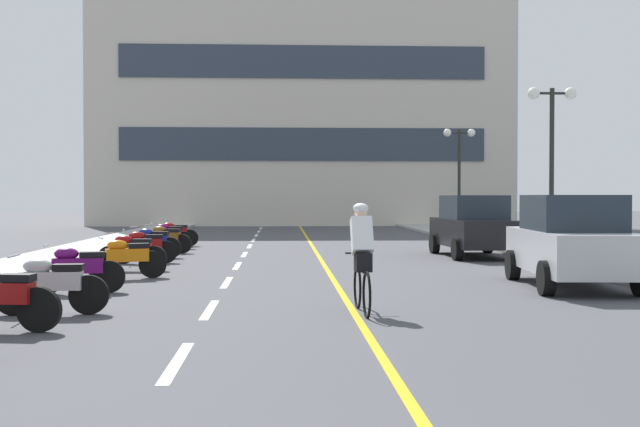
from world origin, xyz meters
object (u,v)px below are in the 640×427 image
object	(u,v)px
street_lamp_far	(459,156)
parked_car_mid	(473,226)
motorcycle_3	(51,284)
motorcycle_10	(168,235)
motorcycle_5	(126,257)
cyclist_rider	(362,255)
parked_car_near	(572,241)
motorcycle_4	(77,268)
motorcycle_7	(144,246)
motorcycle_6	(132,251)
motorcycle_11	(174,233)
motorcycle_9	(165,238)
street_lamp_mid	(552,131)
motorcycle_8	(152,242)

from	to	relation	value
street_lamp_far	parked_car_mid	bearing A→B (deg)	-100.73
motorcycle_3	motorcycle_10	xyz separation A→B (m)	(-0.35, 15.01, 0.00)
motorcycle_5	cyclist_rider	distance (m)	6.98
motorcycle_3	parked_car_mid	bearing A→B (deg)	50.83
street_lamp_far	cyclist_rider	world-z (taller)	street_lamp_far
parked_car_near	motorcycle_3	xyz separation A→B (m)	(-9.19, -3.26, -0.44)
motorcycle_4	cyclist_rider	bearing A→B (deg)	-27.92
street_lamp_far	motorcycle_7	size ratio (longest dim) A/B	2.80
motorcycle_6	motorcycle_11	bearing A→B (deg)	91.34
motorcycle_11	cyclist_rider	xyz separation A→B (m)	(5.06, -16.46, 0.41)
motorcycle_5	cyclist_rider	size ratio (longest dim) A/B	0.92
parked_car_near	motorcycle_4	distance (m)	9.50
motorcycle_11	motorcycle_7	bearing A→B (deg)	-88.61
motorcycle_7	motorcycle_10	size ratio (longest dim) A/B	1.00
street_lamp_far	motorcycle_6	distance (m)	20.66
motorcycle_9	motorcycle_7	bearing A→B (deg)	-89.95
street_lamp_mid	motorcycle_5	size ratio (longest dim) A/B	2.99
motorcycle_9	motorcycle_4	bearing A→B (deg)	-90.58
parked_car_mid	motorcycle_11	xyz separation A→B (m)	(-9.51, 5.21, -0.44)
parked_car_mid	motorcycle_4	size ratio (longest dim) A/B	2.52
motorcycle_5	motorcycle_7	size ratio (longest dim) A/B	0.97
motorcycle_8	motorcycle_10	distance (m)	3.83
motorcycle_8	motorcycle_9	size ratio (longest dim) A/B	1.01
parked_car_mid	motorcycle_11	bearing A→B (deg)	151.28
motorcycle_8	motorcycle_11	xyz separation A→B (m)	(-0.07, 5.29, 0.00)
motorcycle_5	motorcycle_9	distance (m)	7.87
parked_car_mid	motorcycle_3	distance (m)	14.53
motorcycle_8	motorcycle_11	size ratio (longest dim) A/B	1.00
street_lamp_far	motorcycle_6	world-z (taller)	street_lamp_far
motorcycle_4	motorcycle_9	bearing A→B (deg)	89.42
motorcycle_3	motorcycle_5	size ratio (longest dim) A/B	1.04
parked_car_near	motorcycle_7	xyz separation A→B (m)	(-9.36, 6.01, -0.44)
street_lamp_far	motorcycle_4	distance (m)	24.57
street_lamp_far	motorcycle_4	world-z (taller)	street_lamp_far
motorcycle_7	motorcycle_9	world-z (taller)	same
motorcycle_5	cyclist_rider	world-z (taller)	cyclist_rider
motorcycle_7	motorcycle_11	world-z (taller)	same
parked_car_near	parked_car_mid	bearing A→B (deg)	90.14
street_lamp_far	motorcycle_6	xyz separation A→B (m)	(-11.70, -16.73, -3.15)
motorcycle_3	motorcycle_5	world-z (taller)	same
parked_car_mid	motorcycle_8	bearing A→B (deg)	-179.53
parked_car_mid	motorcycle_3	bearing A→B (deg)	-129.17
motorcycle_7	motorcycle_11	bearing A→B (deg)	91.39
motorcycle_3	motorcycle_8	xyz separation A→B (m)	(-0.26, 11.19, 0.00)
motorcycle_4	cyclist_rider	world-z (taller)	cyclist_rider
motorcycle_3	cyclist_rider	xyz separation A→B (m)	(4.72, 0.02, 0.41)
motorcycle_3	cyclist_rider	bearing A→B (deg)	0.19
street_lamp_far	motorcycle_8	bearing A→B (deg)	-132.86
parked_car_near	motorcycle_4	xyz separation A→B (m)	(-9.47, -0.60, -0.44)
parked_car_near	motorcycle_5	bearing A→B (deg)	167.57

